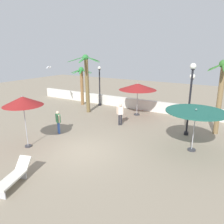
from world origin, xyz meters
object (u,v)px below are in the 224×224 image
Objects in this scene: lamp_post_0 at (100,85)px; seagull_1 at (49,67)px; patio_umbrella_1 at (138,87)px; lounge_chair_0 at (14,176)px; lamp_post_1 at (190,93)px; lamp_post_2 at (191,89)px; patio_umbrella_0 at (196,113)px; guest_2 at (120,112)px; patio_umbrella_2 at (23,101)px; palm_tree_0 at (82,81)px; palm_tree_1 at (221,90)px; palm_tree_2 at (87,77)px; guest_0 at (58,120)px.

lamp_post_0 is 4.92m from seagull_1.
patio_umbrella_1 is 4.59m from lamp_post_0.
patio_umbrella_1 is 1.57× the size of lounge_chair_0.
lounge_chair_0 is (-4.87, -9.04, -2.40)m from lamp_post_1.
lamp_post_0 is 1.07× the size of lamp_post_2.
patio_umbrella_0 reaches higher than guest_2.
patio_umbrella_1 is at bearing 72.74° from patio_umbrella_2.
lamp_post_2 reaches higher than guest_2.
palm_tree_1 is (12.36, -1.64, 0.49)m from palm_tree_0.
patio_umbrella_2 is 9.76m from lamp_post_1.
palm_tree_0 is 1.91× the size of lounge_chair_0.
lamp_post_0 is 1.95× the size of lounge_chair_0.
lamp_post_1 is (9.06, -3.43, 0.71)m from lamp_post_0.
seagull_1 is at bearing -166.32° from palm_tree_2.
seagull_1 is at bearing -164.45° from lamp_post_2.
lamp_post_2 is at bearing 47.95° from guest_0.
patio_umbrella_2 reaches higher than patio_umbrella_1.
patio_umbrella_1 is 9.27m from patio_umbrella_2.
palm_tree_2 is (-4.15, -1.39, 0.68)m from patio_umbrella_1.
palm_tree_2 is at bearing -161.50° from patio_umbrella_1.
guest_2 is (0.28, 8.48, 0.58)m from lounge_chair_0.
lounge_chair_0 is at bearing -71.43° from lamp_post_0.
palm_tree_1 is at bearing 76.85° from patio_umbrella_0.
guest_2 reaches higher than guest_0.
lamp_post_0 is at bearing 103.24° from guest_0.
lamp_post_2 is at bearing 134.67° from palm_tree_1.
lamp_post_2 is 1.83× the size of lounge_chair_0.
seagull_1 is at bearing 174.65° from guest_2.
guest_0 is (-7.30, -4.03, -1.86)m from lamp_post_1.
patio_umbrella_1 is 4.13m from lamp_post_2.
seagull_1 is at bearing -134.52° from lamp_post_0.
patio_umbrella_0 is 11.29m from lamp_post_0.
palm_tree_0 is 0.98× the size of lamp_post_0.
palm_tree_1 is 12.38m from lounge_chair_0.
palm_tree_0 is at bearing 165.02° from lamp_post_1.
palm_tree_2 reaches higher than lamp_post_0.
lamp_post_0 reaches higher than guest_2.
lamp_post_2 is at bearing 55.56° from patio_umbrella_2.
patio_umbrella_1 reaches higher than guest_0.
lamp_post_0 is 0.84× the size of lamp_post_1.
palm_tree_1 is at bearing 38.87° from lamp_post_1.
lamp_post_1 reaches higher than palm_tree_0.
lamp_post_1 is 4.96m from guest_2.
lounge_chair_0 is at bearing -64.09° from guest_0.
seagull_1 is at bearing 139.88° from guest_0.
patio_umbrella_2 is (-2.75, -8.85, 0.25)m from patio_umbrella_1.
palm_tree_1 is (6.15, -1.16, 0.49)m from patio_umbrella_1.
palm_tree_0 is at bearing -162.87° from lamp_post_0.
guest_0 reaches higher than lounge_chair_0.
guest_2 is at bearing -28.99° from palm_tree_0.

